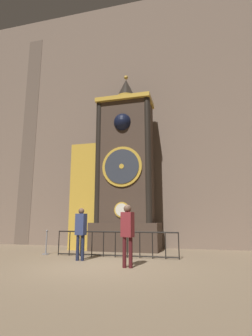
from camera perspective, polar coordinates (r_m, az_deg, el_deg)
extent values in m
plane|color=#847056|center=(8.01, -5.18, -20.66)|extent=(28.00, 28.00, 0.00)
cube|color=#7A6656|center=(14.43, 2.89, 11.73)|extent=(24.00, 0.30, 13.89)
cube|color=brown|center=(16.62, -20.22, 6.74)|extent=(0.90, 0.12, 12.50)
cube|color=#423328|center=(12.06, 0.00, -14.66)|extent=(3.02, 1.61, 1.19)
cube|color=#423328|center=(12.35, 0.00, 1.78)|extent=(2.42, 1.40, 5.82)
cube|color=gold|center=(13.18, -0.12, 13.87)|extent=(2.61, 1.54, 0.20)
cylinder|color=gold|center=(11.34, -0.93, -9.08)|extent=(0.66, 0.05, 0.66)
cylinder|color=silver|center=(11.31, -0.97, -9.08)|extent=(0.54, 0.03, 0.54)
cylinder|color=gold|center=(11.57, -0.90, 0.33)|extent=(1.81, 0.07, 1.81)
cylinder|color=#2D333D|center=(11.52, -0.96, 0.37)|extent=(1.56, 0.04, 1.56)
cylinder|color=gold|center=(11.50, -0.99, 0.39)|extent=(0.22, 0.03, 0.22)
cube|color=black|center=(12.63, -0.24, 9.21)|extent=(1.02, 0.42, 1.02)
sphere|color=black|center=(12.25, -0.74, 9.87)|extent=(0.82, 0.82, 0.82)
cylinder|color=black|center=(12.12, -6.02, 2.10)|extent=(0.28, 0.28, 5.82)
cylinder|color=black|center=(11.54, 4.79, 2.76)|extent=(0.28, 0.28, 5.82)
cylinder|color=gold|center=(13.38, 0.00, 14.65)|extent=(0.92, 0.92, 0.30)
cone|color=black|center=(13.66, 0.00, 16.98)|extent=(0.87, 0.87, 0.93)
sphere|color=gold|center=(13.95, 0.00, 19.10)|extent=(0.20, 0.20, 0.20)
cube|color=#4C3828|center=(12.74, -8.24, -6.10)|extent=(1.26, 1.19, 4.86)
cube|color=gold|center=(12.18, -9.34, -5.84)|extent=(1.32, 0.06, 4.86)
cylinder|color=black|center=(10.75, -14.42, -15.50)|extent=(0.04, 0.04, 0.91)
cylinder|color=black|center=(10.55, -12.18, -15.69)|extent=(0.04, 0.04, 0.91)
cylinder|color=black|center=(10.36, -9.85, -15.86)|extent=(0.04, 0.04, 0.91)
cylinder|color=black|center=(10.18, -7.43, -16.01)|extent=(0.04, 0.04, 0.91)
cylinder|color=black|center=(10.02, -4.93, -16.14)|extent=(0.04, 0.04, 0.91)
cylinder|color=black|center=(9.88, -2.35, -16.24)|extent=(0.04, 0.04, 0.91)
cylinder|color=black|center=(9.76, 0.30, -16.31)|extent=(0.04, 0.04, 0.91)
cylinder|color=black|center=(9.66, 3.02, -16.35)|extent=(0.04, 0.04, 0.91)
cylinder|color=black|center=(9.58, 5.78, -16.35)|extent=(0.04, 0.04, 0.91)
cylinder|color=black|center=(9.52, 8.59, -16.32)|extent=(0.04, 0.04, 0.91)
cylinder|color=black|center=(9.49, 11.42, -16.25)|extent=(0.04, 0.04, 0.91)
cylinder|color=black|center=(9.86, -2.33, -13.73)|extent=(4.53, 0.05, 0.05)
cylinder|color=black|center=(9.93, -2.37, -18.50)|extent=(4.53, 0.04, 0.04)
cylinder|color=#1B213A|center=(9.25, -10.47, -16.69)|extent=(0.11, 0.11, 0.82)
cylinder|color=#1B213A|center=(9.18, -9.41, -16.77)|extent=(0.11, 0.11, 0.82)
cube|color=navy|center=(9.17, -9.78, -11.98)|extent=(0.37, 0.28, 0.71)
sphere|color=brown|center=(9.17, -9.68, -9.21)|extent=(0.20, 0.20, 0.20)
cylinder|color=#461518|center=(7.79, -0.34, -17.87)|extent=(0.11, 0.11, 0.84)
cylinder|color=#461518|center=(7.75, 1.01, -17.90)|extent=(0.11, 0.11, 0.84)
cube|color=maroon|center=(7.72, 0.32, -12.19)|extent=(0.39, 0.31, 0.71)
sphere|color=brown|center=(7.72, 0.32, -8.83)|extent=(0.22, 0.22, 0.22)
cylinder|color=gray|center=(11.17, -17.07, -17.44)|extent=(0.28, 0.28, 0.04)
cylinder|color=gray|center=(11.13, -16.95, -15.36)|extent=(0.06, 0.06, 0.85)
sphere|color=gray|center=(11.10, -16.81, -12.99)|extent=(0.09, 0.09, 0.09)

